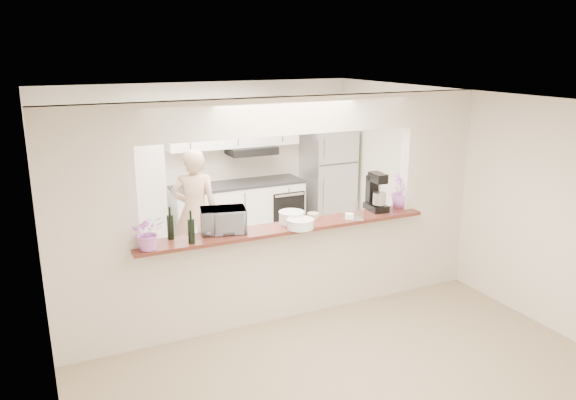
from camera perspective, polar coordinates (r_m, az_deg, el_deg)
floor at (r=6.67m, az=-0.32°, el=-11.50°), size 6.00×6.00×0.00m
tile_overlay at (r=7.97m, az=-5.10°, el=-6.91°), size 5.00×2.90×0.01m
partition at (r=6.15m, az=-0.34°, el=0.96°), size 5.00×0.15×2.50m
bar_counter at (r=6.42m, az=-0.31°, el=-6.92°), size 3.40×0.38×1.09m
kitchen_cabinets at (r=8.69m, az=-9.12°, el=1.54°), size 3.15×0.62×2.25m
refrigerator at (r=9.50m, az=4.08°, el=2.09°), size 0.75×0.70×1.70m
flower_left at (r=5.61m, az=-13.99°, el=-3.21°), size 0.34×0.30×0.35m
wine_bottle_a at (r=5.88m, az=-11.86°, el=-2.66°), size 0.07×0.07×0.34m
wine_bottle_b at (r=5.71m, az=-9.80°, el=-3.08°), size 0.07×0.07×0.34m
toaster_oven at (r=6.01m, az=-6.60°, el=-2.06°), size 0.53×0.42×0.26m
serving_bowls at (r=6.02m, az=-6.60°, el=-2.29°), size 0.37×0.37×0.21m
plate_stack_a at (r=6.30m, az=0.37°, el=-1.76°), size 0.29×0.29×0.13m
plate_stack_b at (r=6.12m, az=1.27°, el=-2.43°), size 0.30×0.30×0.10m
red_bowl at (r=6.29m, az=1.23°, el=-2.10°), size 0.15×0.15×0.07m
tan_bowl at (r=6.48m, az=2.56°, el=-1.61°), size 0.14×0.14×0.06m
utensil_caddy at (r=6.47m, az=6.66°, el=-1.22°), size 0.25×0.21×0.21m
stand_mixer at (r=6.85m, az=8.94°, el=0.67°), size 0.22×0.33×0.46m
flower_right at (r=7.04m, az=11.36°, el=0.91°), size 0.27×0.27×0.41m
person at (r=7.68m, az=-9.44°, el=-1.21°), size 0.71×0.56×1.71m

